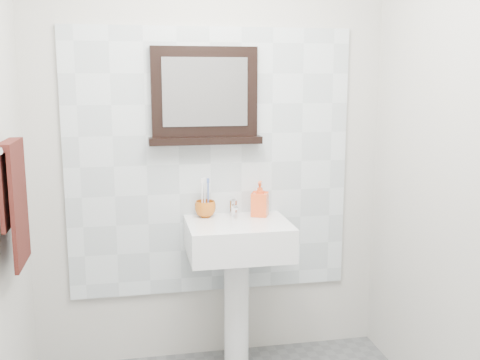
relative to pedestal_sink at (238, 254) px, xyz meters
name	(u,v)px	position (x,y,z in m)	size (l,w,h in m)	color
back_wall	(210,146)	(-0.12, 0.23, 0.57)	(2.00, 0.01, 2.50)	beige
front_wall	(376,287)	(-0.12, -1.97, 0.57)	(2.00, 0.01, 2.50)	beige
splashback	(210,163)	(-0.12, 0.21, 0.47)	(1.60, 0.02, 1.50)	silver
pedestal_sink	(238,254)	(0.00, 0.00, 0.00)	(0.55, 0.44, 0.96)	white
toothbrush_cup	(205,209)	(-0.16, 0.14, 0.23)	(0.12, 0.12, 0.09)	#BD5E16
toothbrushes	(205,195)	(-0.16, 0.14, 0.31)	(0.05, 0.04, 0.21)	white
soap_dispenser	(260,199)	(0.14, 0.10, 0.28)	(0.09, 0.09, 0.20)	#FB301D
framed_mirror	(205,98)	(-0.15, 0.19, 0.84)	(0.62, 0.11, 0.53)	black
towel_bar	(9,146)	(-1.07, -0.37, 0.67)	(0.07, 0.40, 0.03)	silver
hand_towel	(14,194)	(-1.06, -0.37, 0.46)	(0.06, 0.30, 0.55)	#36120F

